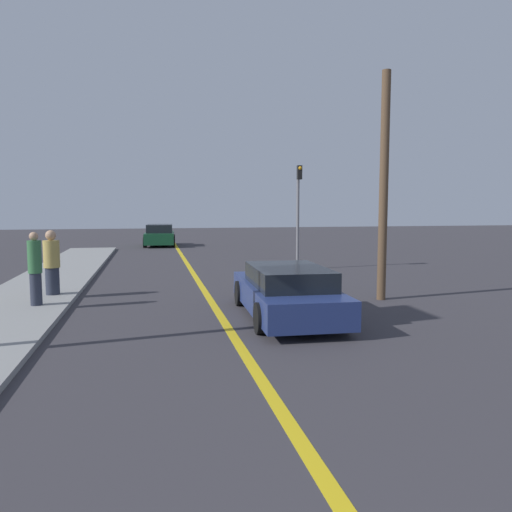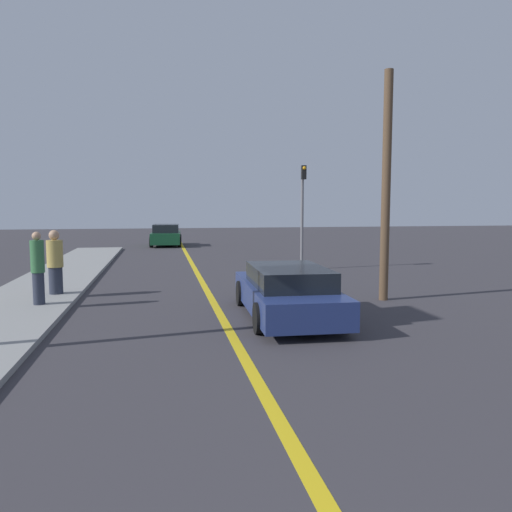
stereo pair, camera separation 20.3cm
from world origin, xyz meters
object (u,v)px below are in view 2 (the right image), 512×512
Objects in this scene: pedestrian_far_standing at (55,262)px; car_ahead_center at (166,236)px; pedestrian_mid_group at (38,268)px; traffic_light at (302,207)px; car_near_right_lane at (287,292)px; utility_pole at (386,187)px.

car_ahead_center is at bearing 79.86° from pedestrian_far_standing.
traffic_light is (8.67, 6.30, 1.52)m from pedestrian_mid_group.
pedestrian_mid_group is (-5.88, 2.07, 0.45)m from car_near_right_lane.
car_ahead_center is 0.65× the size of utility_pole.
pedestrian_mid_group is 10.82m from traffic_light.
utility_pole is (0.37, -6.78, 0.52)m from traffic_light.
car_ahead_center is at bearing 98.44° from car_near_right_lane.
traffic_light is 6.81m from utility_pole.
pedestrian_far_standing reaches higher than car_near_right_lane.
utility_pole reaches higher than car_near_right_lane.
pedestrian_mid_group is 1.02× the size of pedestrian_far_standing.
car_ahead_center is at bearing 111.44° from traffic_light.
traffic_light reaches higher than car_ahead_center.
utility_pole is (9.04, -0.48, 2.05)m from pedestrian_mid_group.
pedestrian_mid_group is 1.54m from pedestrian_far_standing.
car_ahead_center is 20.08m from pedestrian_mid_group.
utility_pole is at bearing -3.04° from pedestrian_mid_group.
pedestrian_far_standing is at bearing 149.91° from car_near_right_lane.
utility_pole is at bearing 28.57° from car_near_right_lane.
pedestrian_far_standing is (-5.77, 3.61, 0.41)m from car_near_right_lane.
pedestrian_far_standing is 9.39m from utility_pole.
pedestrian_mid_group reaches higher than car_ahead_center.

